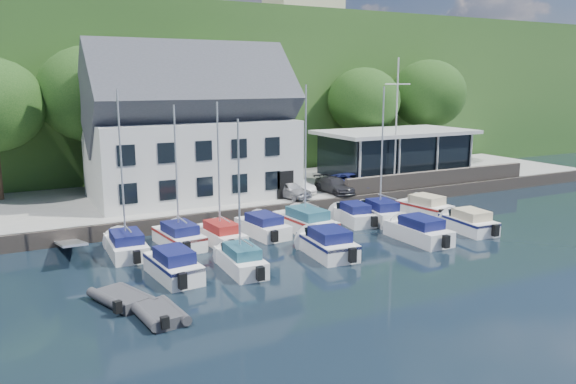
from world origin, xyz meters
The scene contains 34 objects.
ground centered at (0.00, 0.00, 0.00)m, with size 180.00×180.00×0.00m, color black.
quay centered at (0.00, 17.50, 0.50)m, with size 60.00×13.00×1.00m, color #979792.
quay_face centered at (0.00, 11.00, 0.50)m, with size 60.00×0.30×1.00m, color #5A5048.
hillside centered at (0.00, 62.00, 8.00)m, with size 160.00×75.00×16.00m, color #254B1C.
field_patch centered at (8.00, 70.00, 16.15)m, with size 50.00×30.00×0.30m, color #5A6834.
farmhouse centered at (22.00, 52.00, 20.10)m, with size 10.40×7.00×8.20m, color beige, non-canonical shape.
harbor_building centered at (-7.00, 16.50, 5.35)m, with size 14.40×8.20×8.70m, color silver, non-canonical shape.
club_pavilion centered at (11.00, 16.00, 3.05)m, with size 13.20×7.20×4.10m, color black, non-canonical shape.
seawall centered at (12.00, 11.40, 1.60)m, with size 18.00×0.50×1.20m, color #5A5048.
gangway centered at (-16.50, 9.00, 0.00)m, with size 1.20×6.00×1.40m, color silver, non-canonical shape.
car_silver centered at (-1.12, 12.64, 1.62)m, with size 1.45×3.61×1.23m, color #ADAEB2.
car_white centered at (0.07, 13.89, 1.56)m, with size 1.19×3.42×1.13m, color silver.
car_dgrey centered at (2.78, 12.69, 1.58)m, with size 1.61×3.97×1.15m, color #2C2B30.
car_blue centered at (4.72, 13.29, 1.65)m, with size 1.49×3.79×1.30m, color #303A95.
flagpole centered at (8.29, 12.55, 6.01)m, with size 2.41×0.20×10.03m, color silver, non-canonical shape.
tree_1 centered at (-12.83, 22.04, 6.43)m, with size 7.95×7.95×10.86m, color black, non-canonical shape.
tree_2 centered at (-3.55, 22.75, 6.64)m, with size 8.26×8.26×11.29m, color black, non-canonical shape.
tree_4 centered at (12.17, 22.44, 5.76)m, with size 6.97×6.97×9.52m, color black, non-canonical shape.
tree_5 centered at (19.54, 21.73, 6.17)m, with size 7.57×7.57×10.34m, color black, non-canonical shape.
boat_r1_0 centered at (-13.78, 7.62, 4.10)m, with size 1.95×5.84×8.20m, color white, non-canonical shape.
boat_r1_1 centered at (-10.75, 7.85, 4.28)m, with size 1.93×5.74×8.57m, color white, non-canonical shape.
boat_r1_2 centered at (-8.49, 7.23, 4.10)m, with size 1.73×5.92×8.20m, color white, non-canonical shape.
boat_r1_3 centered at (-5.54, 7.75, 0.68)m, with size 1.95×5.73×1.37m, color white, non-canonical shape.
boat_r1_4 centered at (-2.76, 7.35, 4.62)m, with size 2.11×6.95×9.25m, color white, non-canonical shape.
boat_r1_5 centered at (1.05, 7.60, 0.69)m, with size 1.77×5.19×1.39m, color white, non-canonical shape.
boat_r1_6 centered at (2.78, 7.02, 4.62)m, with size 1.89×5.55×9.24m, color white, non-canonical shape.
boat_r1_7 centered at (6.60, 7.00, 0.75)m, with size 2.04×5.49×1.49m, color white, non-canonical shape.
boat_r2_0 centered at (-12.54, 2.91, 0.75)m, with size 1.82×5.55×1.50m, color white, non-canonical shape.
boat_r2_1 centered at (-9.27, 2.40, 4.12)m, with size 1.68×5.71×8.23m, color white, non-canonical shape.
boat_r2_2 centered at (-4.12, 2.50, 0.77)m, with size 2.14×5.67×1.53m, color white, non-canonical shape.
boat_r2_3 centered at (2.09, 2.38, 0.74)m, with size 2.06×6.17×1.48m, color white, non-canonical shape.
boat_r2_4 centered at (6.24, 2.51, 0.72)m, with size 1.99×5.34×1.43m, color white, non-canonical shape.
dinghy_0 centered at (-15.37, 0.76, 0.34)m, with size 1.76×2.94×0.69m, color #333438, non-canonical shape.
dinghy_1 centered at (-14.41, -1.52, 0.33)m, with size 1.68×2.79×0.65m, color #333438, non-canonical shape.
Camera 1 is at (-19.60, -22.36, 9.36)m, focal length 35.00 mm.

